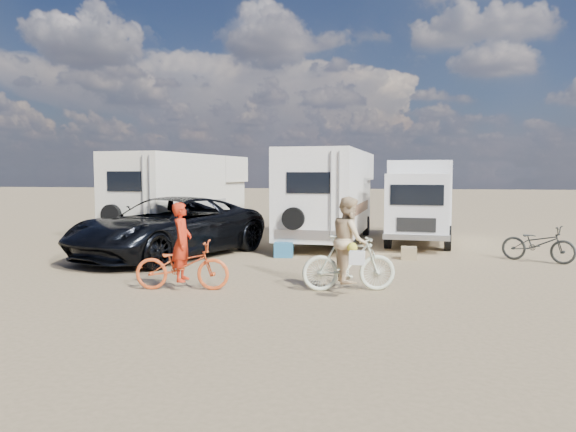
% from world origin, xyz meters
% --- Properties ---
extents(ground, '(140.00, 140.00, 0.00)m').
position_xyz_m(ground, '(0.00, 0.00, 0.00)').
color(ground, '#9C825D').
rests_on(ground, ground).
extents(rv_main, '(2.66, 7.41, 3.07)m').
position_xyz_m(rv_main, '(0.46, 7.05, 1.54)').
color(rv_main, silver).
rests_on(rv_main, ground).
extents(rv_left, '(2.91, 7.39, 2.99)m').
position_xyz_m(rv_left, '(-4.84, 7.08, 1.49)').
color(rv_left, beige).
rests_on(rv_left, ground).
extents(box_truck, '(2.43, 5.47, 2.74)m').
position_xyz_m(box_truck, '(3.45, 7.15, 1.37)').
color(box_truck, silver).
rests_on(box_truck, ground).
extents(dark_suv, '(4.79, 6.62, 1.67)m').
position_xyz_m(dark_suv, '(-3.56, 2.72, 0.84)').
color(dark_suv, black).
rests_on(dark_suv, ground).
extents(bike_man, '(1.96, 0.92, 0.99)m').
position_xyz_m(bike_man, '(-1.60, -1.27, 0.50)').
color(bike_man, '#D24D1D').
rests_on(bike_man, ground).
extents(bike_woman, '(1.94, 0.97, 1.12)m').
position_xyz_m(bike_woman, '(1.70, -0.79, 0.56)').
color(bike_woman, beige).
rests_on(bike_woman, ground).
extents(rider_man, '(0.46, 0.62, 1.58)m').
position_xyz_m(rider_man, '(-1.60, -1.27, 0.79)').
color(rider_man, red).
rests_on(rider_man, ground).
extents(rider_woman, '(0.83, 0.96, 1.70)m').
position_xyz_m(rider_woman, '(1.70, -0.79, 0.85)').
color(rider_woman, '#DCBA8A').
rests_on(rider_woman, ground).
extents(bike_parked, '(1.94, 1.44, 0.97)m').
position_xyz_m(bike_parked, '(6.33, 3.72, 0.49)').
color(bike_parked, '#242624').
rests_on(bike_parked, ground).
extents(cooler, '(0.55, 0.42, 0.41)m').
position_xyz_m(cooler, '(-0.42, 3.30, 0.21)').
color(cooler, '#286790').
rests_on(cooler, ground).
extents(crate, '(0.42, 0.42, 0.33)m').
position_xyz_m(crate, '(3.00, 3.58, 0.17)').
color(crate, '#907C55').
rests_on(crate, ground).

